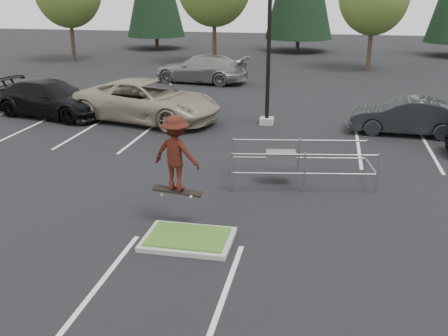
% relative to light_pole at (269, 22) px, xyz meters
% --- Properties ---
extents(ground, '(120.00, 120.00, 0.00)m').
position_rel_light_pole_xyz_m(ground, '(-0.50, -12.00, -4.56)').
color(ground, black).
rests_on(ground, ground).
extents(grass_median, '(2.20, 1.60, 0.16)m').
position_rel_light_pole_xyz_m(grass_median, '(-0.50, -12.00, -4.48)').
color(grass_median, '#9A9790').
rests_on(grass_median, ground).
extents(stall_lines, '(22.62, 17.60, 0.01)m').
position_rel_light_pole_xyz_m(stall_lines, '(-1.85, -5.98, -4.56)').
color(stall_lines, silver).
rests_on(stall_lines, ground).
extents(light_pole, '(0.70, 0.60, 10.12)m').
position_rel_light_pole_xyz_m(light_pole, '(0.00, 0.00, 0.00)').
color(light_pole, '#9A9790').
rests_on(light_pole, ground).
extents(cart_corral, '(4.68, 2.33, 1.27)m').
position_rel_light_pole_xyz_m(cart_corral, '(1.50, -7.43, -3.76)').
color(cart_corral, gray).
rests_on(cart_corral, ground).
extents(skateboarder, '(1.41, 1.01, 2.14)m').
position_rel_light_pole_xyz_m(skateboarder, '(-1.04, -11.00, -2.61)').
color(skateboarder, black).
rests_on(skateboarder, ground).
extents(car_l_tan, '(7.48, 4.73, 1.92)m').
position_rel_light_pole_xyz_m(car_l_tan, '(-5.57, -0.50, -3.60)').
color(car_l_tan, gray).
rests_on(car_l_tan, ground).
extents(car_l_black, '(6.40, 3.77, 1.74)m').
position_rel_light_pole_xyz_m(car_l_black, '(-10.50, -0.50, -3.69)').
color(car_l_black, black).
rests_on(car_l_black, ground).
extents(car_r_charc, '(4.79, 1.89, 1.55)m').
position_rel_light_pole_xyz_m(car_r_charc, '(6.00, -0.50, -3.78)').
color(car_r_charc, black).
rests_on(car_r_charc, ground).
extents(car_far_silver, '(6.43, 3.39, 1.78)m').
position_rel_light_pole_xyz_m(car_far_silver, '(-5.50, 10.00, -3.67)').
color(car_far_silver, gray).
rests_on(car_far_silver, ground).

